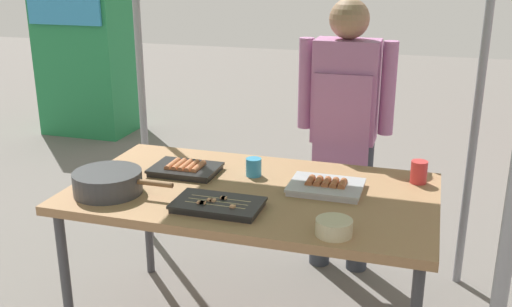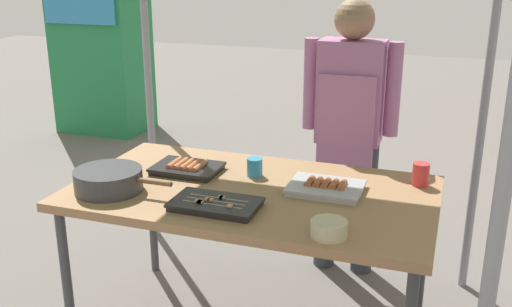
{
  "view_description": "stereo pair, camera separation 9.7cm",
  "coord_description": "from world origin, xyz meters",
  "px_view_note": "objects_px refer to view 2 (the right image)",
  "views": [
    {
      "loc": [
        0.73,
        -2.32,
        1.73
      ],
      "look_at": [
        0.0,
        0.05,
        0.9
      ],
      "focal_mm": 41.34,
      "sensor_mm": 36.0,
      "label": 1
    },
    {
      "loc": [
        0.82,
        -2.29,
        1.73
      ],
      "look_at": [
        0.0,
        0.05,
        0.9
      ],
      "focal_mm": 41.34,
      "sensor_mm": 36.0,
      "label": 2
    }
  ],
  "objects_px": {
    "tray_meat_skewers": "(215,204)",
    "cooking_wok": "(109,179)",
    "stall_table": "(252,200)",
    "vendor_woman": "(349,119)",
    "tray_pork_links": "(187,168)",
    "drink_cup_near_edge": "(421,174)",
    "condiment_bowl": "(329,229)",
    "drink_cup_by_wok": "(255,167)",
    "neighbor_stall_right": "(102,51)",
    "tray_grilled_sausages": "(326,187)"
  },
  "relations": [
    {
      "from": "drink_cup_near_edge",
      "to": "vendor_woman",
      "type": "relative_size",
      "value": 0.07
    },
    {
      "from": "condiment_bowl",
      "to": "drink_cup_near_edge",
      "type": "bearing_deg",
      "value": 66.7
    },
    {
      "from": "tray_meat_skewers",
      "to": "drink_cup_by_wok",
      "type": "distance_m",
      "value": 0.41
    },
    {
      "from": "tray_pork_links",
      "to": "cooking_wok",
      "type": "height_order",
      "value": "cooking_wok"
    },
    {
      "from": "stall_table",
      "to": "drink_cup_by_wok",
      "type": "relative_size",
      "value": 18.8
    },
    {
      "from": "drink_cup_near_edge",
      "to": "tray_meat_skewers",
      "type": "bearing_deg",
      "value": -144.78
    },
    {
      "from": "cooking_wok",
      "to": "vendor_woman",
      "type": "distance_m",
      "value": 1.33
    },
    {
      "from": "stall_table",
      "to": "drink_cup_near_edge",
      "type": "height_order",
      "value": "drink_cup_near_edge"
    },
    {
      "from": "cooking_wok",
      "to": "tray_pork_links",
      "type": "bearing_deg",
      "value": 56.32
    },
    {
      "from": "stall_table",
      "to": "drink_cup_by_wok",
      "type": "distance_m",
      "value": 0.19
    },
    {
      "from": "tray_pork_links",
      "to": "vendor_woman",
      "type": "relative_size",
      "value": 0.21
    },
    {
      "from": "tray_grilled_sausages",
      "to": "tray_pork_links",
      "type": "distance_m",
      "value": 0.68
    },
    {
      "from": "tray_meat_skewers",
      "to": "stall_table",
      "type": "bearing_deg",
      "value": 74.08
    },
    {
      "from": "tray_pork_links",
      "to": "cooking_wok",
      "type": "xyz_separation_m",
      "value": [
        -0.22,
        -0.33,
        0.03
      ]
    },
    {
      "from": "drink_cup_by_wok",
      "to": "neighbor_stall_right",
      "type": "xyz_separation_m",
      "value": [
        -2.6,
        2.7,
        0.03
      ]
    },
    {
      "from": "condiment_bowl",
      "to": "tray_pork_links",
      "type": "bearing_deg",
      "value": 150.39
    },
    {
      "from": "stall_table",
      "to": "neighbor_stall_right",
      "type": "bearing_deg",
      "value": 132.75
    },
    {
      "from": "drink_cup_near_edge",
      "to": "drink_cup_by_wok",
      "type": "bearing_deg",
      "value": -169.92
    },
    {
      "from": "stall_table",
      "to": "vendor_woman",
      "type": "distance_m",
      "value": 0.85
    },
    {
      "from": "tray_grilled_sausages",
      "to": "tray_pork_links",
      "type": "bearing_deg",
      "value": 177.71
    },
    {
      "from": "tray_grilled_sausages",
      "to": "drink_cup_by_wok",
      "type": "height_order",
      "value": "drink_cup_by_wok"
    },
    {
      "from": "tray_pork_links",
      "to": "neighbor_stall_right",
      "type": "xyz_separation_m",
      "value": [
        -2.28,
        2.76,
        0.05
      ]
    },
    {
      "from": "stall_table",
      "to": "cooking_wok",
      "type": "relative_size",
      "value": 3.5
    },
    {
      "from": "cooking_wok",
      "to": "condiment_bowl",
      "type": "xyz_separation_m",
      "value": [
        1.01,
        -0.12,
        -0.02
      ]
    },
    {
      "from": "tray_pork_links",
      "to": "neighbor_stall_right",
      "type": "relative_size",
      "value": 0.19
    },
    {
      "from": "stall_table",
      "to": "tray_meat_skewers",
      "type": "distance_m",
      "value": 0.27
    },
    {
      "from": "tray_meat_skewers",
      "to": "cooking_wok",
      "type": "bearing_deg",
      "value": 177.42
    },
    {
      "from": "neighbor_stall_right",
      "to": "vendor_woman",
      "type": "bearing_deg",
      "value": -35.53
    },
    {
      "from": "tray_pork_links",
      "to": "cooking_wok",
      "type": "distance_m",
      "value": 0.4
    },
    {
      "from": "drink_cup_by_wok",
      "to": "neighbor_stall_right",
      "type": "height_order",
      "value": "neighbor_stall_right"
    },
    {
      "from": "stall_table",
      "to": "vendor_woman",
      "type": "height_order",
      "value": "vendor_woman"
    },
    {
      "from": "tray_pork_links",
      "to": "neighbor_stall_right",
      "type": "height_order",
      "value": "neighbor_stall_right"
    },
    {
      "from": "stall_table",
      "to": "tray_pork_links",
      "type": "xyz_separation_m",
      "value": [
        -0.37,
        0.1,
        0.07
      ]
    },
    {
      "from": "stall_table",
      "to": "condiment_bowl",
      "type": "distance_m",
      "value": 0.55
    },
    {
      "from": "drink_cup_near_edge",
      "to": "neighbor_stall_right",
      "type": "height_order",
      "value": "neighbor_stall_right"
    },
    {
      "from": "condiment_bowl",
      "to": "drink_cup_near_edge",
      "type": "xyz_separation_m",
      "value": [
        0.28,
        0.64,
        0.02
      ]
    },
    {
      "from": "vendor_woman",
      "to": "tray_pork_links",
      "type": "bearing_deg",
      "value": 46.03
    },
    {
      "from": "tray_grilled_sausages",
      "to": "tray_meat_skewers",
      "type": "height_order",
      "value": "tray_grilled_sausages"
    },
    {
      "from": "tray_meat_skewers",
      "to": "tray_grilled_sausages",
      "type": "bearing_deg",
      "value": 40.16
    },
    {
      "from": "tray_meat_skewers",
      "to": "condiment_bowl",
      "type": "relative_size",
      "value": 2.62
    },
    {
      "from": "tray_pork_links",
      "to": "cooking_wok",
      "type": "bearing_deg",
      "value": -123.68
    },
    {
      "from": "condiment_bowl",
      "to": "stall_table",
      "type": "bearing_deg",
      "value": 140.7
    },
    {
      "from": "tray_meat_skewers",
      "to": "cooking_wok",
      "type": "relative_size",
      "value": 0.79
    },
    {
      "from": "drink_cup_by_wok",
      "to": "condiment_bowl",
      "type": "bearing_deg",
      "value": -47.29
    },
    {
      "from": "stall_table",
      "to": "tray_grilled_sausages",
      "type": "height_order",
      "value": "tray_grilled_sausages"
    },
    {
      "from": "cooking_wok",
      "to": "drink_cup_by_wok",
      "type": "distance_m",
      "value": 0.67
    },
    {
      "from": "cooking_wok",
      "to": "drink_cup_near_edge",
      "type": "height_order",
      "value": "drink_cup_near_edge"
    },
    {
      "from": "drink_cup_near_edge",
      "to": "vendor_woman",
      "type": "height_order",
      "value": "vendor_woman"
    },
    {
      "from": "condiment_bowl",
      "to": "vendor_woman",
      "type": "bearing_deg",
      "value": 97.28
    },
    {
      "from": "tray_pork_links",
      "to": "vendor_woman",
      "type": "height_order",
      "value": "vendor_woman"
    }
  ]
}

